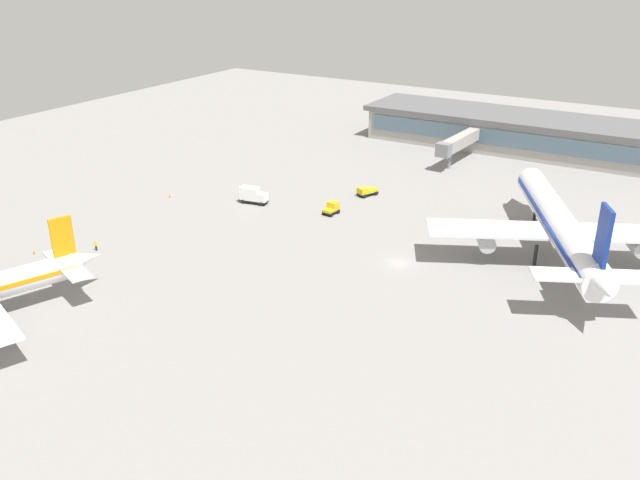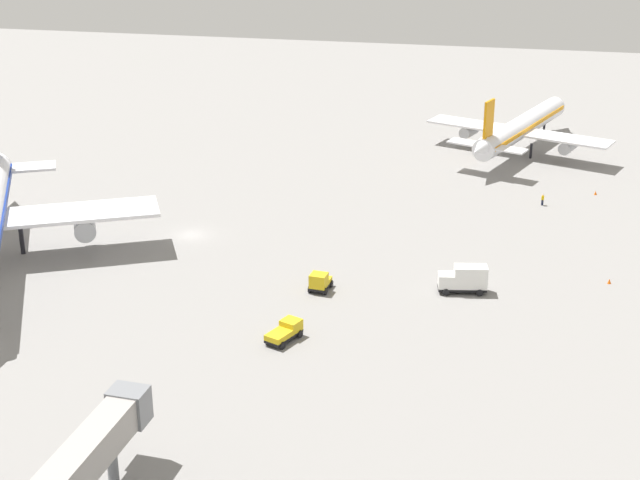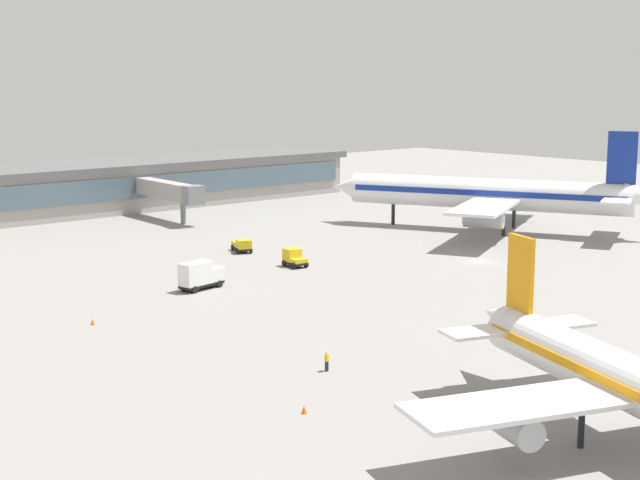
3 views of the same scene
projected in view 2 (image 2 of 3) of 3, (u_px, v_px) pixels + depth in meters
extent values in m
plane|color=gray|center=(192.00, 235.00, 127.69)|extent=(288.00, 288.00, 0.00)
cylinder|color=white|center=(522.00, 127.00, 161.75)|extent=(15.00, 32.48, 3.66)
cone|color=white|center=(557.00, 105.00, 175.64)|extent=(4.53, 4.64, 3.48)
cone|color=white|center=(480.00, 149.00, 147.66)|extent=(4.34, 5.31, 2.93)
cube|color=orange|center=(522.00, 125.00, 161.65)|extent=(14.60, 31.26, 0.66)
cube|color=white|center=(518.00, 131.00, 160.59)|extent=(31.50, 15.98, 0.33)
cylinder|color=#A5A8AD|center=(469.00, 131.00, 165.46)|extent=(3.39, 4.76, 2.01)
cylinder|color=#A5A8AD|center=(568.00, 146.00, 156.68)|extent=(3.39, 4.76, 2.01)
cube|color=white|center=(487.00, 146.00, 149.89)|extent=(12.90, 7.19, 0.26)
cube|color=orange|center=(489.00, 119.00, 148.24)|extent=(1.48, 3.13, 5.86)
cylinder|color=black|center=(544.00, 129.00, 172.04)|extent=(0.44, 0.44, 2.56)
cylinder|color=black|center=(498.00, 146.00, 162.29)|extent=(0.44, 0.44, 2.56)
cylinder|color=black|center=(531.00, 151.00, 159.39)|extent=(0.44, 0.44, 2.56)
cylinder|color=#A5A8AD|center=(85.00, 225.00, 120.87)|extent=(4.99, 6.41, 2.71)
cylinder|color=black|center=(22.00, 241.00, 121.02)|extent=(0.59, 0.59, 3.44)
cube|color=black|center=(284.00, 336.00, 99.65)|extent=(3.46, 4.79, 0.30)
cube|color=gold|center=(291.00, 325.00, 100.36)|extent=(2.45, 2.40, 1.20)
cube|color=#3F596B|center=(296.00, 320.00, 100.88)|extent=(1.50, 0.69, 0.67)
cube|color=gold|center=(279.00, 335.00, 98.80)|extent=(2.76, 3.13, 0.60)
cylinder|color=black|center=(285.00, 329.00, 101.38)|extent=(0.59, 0.85, 0.80)
cylinder|color=black|center=(300.00, 334.00, 100.37)|extent=(0.59, 0.85, 0.80)
cylinder|color=black|center=(268.00, 340.00, 99.04)|extent=(0.59, 0.85, 0.80)
cylinder|color=black|center=(282.00, 345.00, 98.03)|extent=(0.59, 0.85, 0.80)
cube|color=black|center=(321.00, 285.00, 111.37)|extent=(2.23, 3.39, 0.30)
cube|color=gold|center=(319.00, 280.00, 110.39)|extent=(2.08, 1.99, 1.60)
cube|color=#3F596B|center=(317.00, 281.00, 109.56)|extent=(1.60, 0.25, 0.90)
cube|color=gold|center=(323.00, 279.00, 112.01)|extent=(2.04, 1.60, 0.50)
cylinder|color=black|center=(325.00, 291.00, 110.16)|extent=(0.38, 0.83, 0.80)
cylinder|color=black|center=(310.00, 289.00, 110.71)|extent=(0.38, 0.83, 0.80)
cylinder|color=black|center=(331.00, 284.00, 112.14)|extent=(0.38, 0.83, 0.80)
cylinder|color=black|center=(316.00, 282.00, 112.69)|extent=(0.38, 0.83, 0.80)
cube|color=black|center=(462.00, 288.00, 110.72)|extent=(5.84, 2.84, 0.30)
cube|color=white|center=(446.00, 280.00, 110.42)|extent=(2.10, 2.18, 1.60)
cube|color=#3F596B|center=(439.00, 278.00, 110.33)|extent=(0.35, 1.59, 0.90)
cube|color=white|center=(470.00, 277.00, 110.14)|extent=(4.07, 2.53, 2.60)
cylinder|color=black|center=(446.00, 292.00, 109.96)|extent=(0.84, 0.43, 0.80)
cylinder|color=black|center=(444.00, 285.00, 111.72)|extent=(0.84, 0.43, 0.80)
cylinder|color=black|center=(480.00, 293.00, 109.83)|extent=(0.84, 0.43, 0.80)
cylinder|color=black|center=(478.00, 286.00, 111.59)|extent=(0.84, 0.43, 0.80)
cylinder|color=#1E2338|center=(542.00, 202.00, 138.28)|extent=(0.45, 0.45, 0.85)
cylinder|color=yellow|center=(543.00, 198.00, 138.01)|extent=(0.53, 0.53, 0.60)
sphere|color=tan|center=(543.00, 195.00, 137.86)|extent=(0.22, 0.22, 0.22)
cylinder|color=yellow|center=(544.00, 197.00, 138.16)|extent=(0.10, 0.10, 0.54)
cylinder|color=yellow|center=(542.00, 198.00, 137.86)|extent=(0.10, 0.10, 0.54)
cube|color=#9E9993|center=(71.00, 473.00, 69.91)|extent=(3.65, 17.16, 2.80)
cylinder|color=slate|center=(112.00, 464.00, 76.47)|extent=(0.90, 0.90, 3.80)
cube|color=slate|center=(129.00, 406.00, 78.41)|extent=(3.26, 2.59, 3.08)
cone|color=#EA590C|center=(609.00, 281.00, 113.03)|extent=(0.44, 0.44, 0.60)
cone|color=#EA590C|center=(596.00, 193.00, 142.60)|extent=(0.44, 0.44, 0.60)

